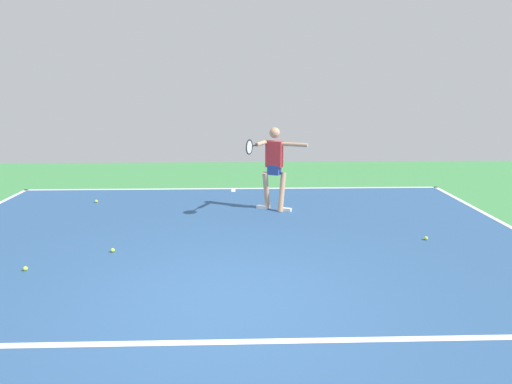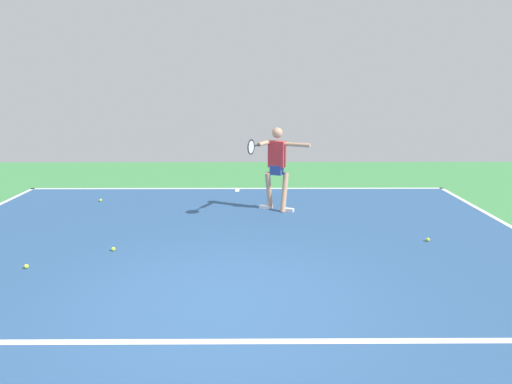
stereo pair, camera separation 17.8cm
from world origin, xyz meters
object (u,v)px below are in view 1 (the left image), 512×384
tennis_ball_centre_court (96,201)px  tennis_player (274,163)px  tennis_ball_near_player (426,238)px  tennis_ball_near_service_line (25,269)px  tennis_ball_far_corner (113,250)px

tennis_ball_centre_court → tennis_player: bearing=169.1°
tennis_ball_near_player → tennis_ball_near_service_line: bearing=10.2°
tennis_ball_near_service_line → tennis_ball_near_player: bearing=-169.8°
tennis_player → tennis_ball_centre_court: size_ratio=26.69×
tennis_ball_near_player → tennis_ball_near_service_line: (6.28, 1.13, 0.00)m
tennis_ball_centre_court → tennis_ball_near_player: 7.02m
tennis_ball_near_service_line → tennis_ball_centre_court: bearing=-87.3°
tennis_ball_near_player → tennis_ball_near_service_line: size_ratio=1.00×
tennis_player → tennis_ball_near_player: bearing=166.6°
tennis_ball_centre_court → tennis_ball_near_player: (-6.46, 2.74, 0.00)m
tennis_ball_far_corner → tennis_ball_near_service_line: bearing=34.0°
tennis_ball_far_corner → tennis_player: bearing=-138.7°
tennis_player → tennis_ball_far_corner: 3.77m
tennis_player → tennis_ball_far_corner: size_ratio=26.69×
tennis_player → tennis_ball_near_service_line: 5.00m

